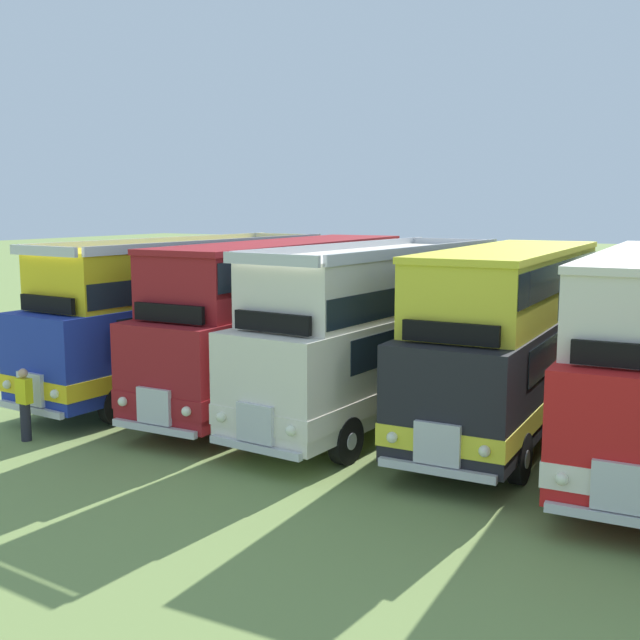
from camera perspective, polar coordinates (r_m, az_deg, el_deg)
name	(u,v)px	position (r m, az deg, el deg)	size (l,w,h in m)	color
ground_plane	(503,436)	(19.52, 13.16, -8.20)	(200.00, 200.00, 0.00)	#7A934C
bus_first_in_row	(191,311)	(23.72, -9.40, 0.67)	(3.02, 11.34, 4.52)	#1E339E
bus_second_in_row	(286,313)	(22.04, -2.49, 0.49)	(2.98, 11.34, 4.49)	maroon
bus_third_in_row	(380,329)	(19.97, 4.38, -0.69)	(3.09, 10.20, 4.52)	silver
bus_fourth_in_row	(508,333)	(19.16, 13.56, -0.96)	(2.95, 9.79, 4.49)	black
marshal_person	(25,404)	(19.65, -20.70, -5.73)	(0.36, 0.24, 1.73)	#23232D
rope_fence_line	(594,342)	(29.15, 19.32, -1.55)	(25.40, 0.08, 1.05)	#8C704C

